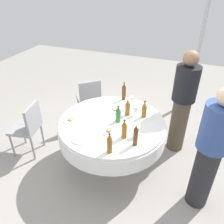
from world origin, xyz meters
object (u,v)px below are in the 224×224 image
(bottle_amber_front, at_px, (110,144))
(bottle_green_west, at_px, (118,114))
(bottle_brown_far, at_px, (124,92))
(bottle_amber_east, at_px, (128,108))
(plate_near, at_px, (115,109))
(wine_glass_west, at_px, (132,99))
(person_mid, at_px, (183,102))
(wine_glass_far, at_px, (135,109))
(plate_rear, at_px, (109,131))
(chair_south, at_px, (89,97))
(bottle_amber_south, at_px, (144,110))
(dining_table, at_px, (112,130))
(bottle_brown_inner, at_px, (136,136))
(plate_right, at_px, (81,138))
(wine_glass_front, at_px, (137,129))
(chair_west, at_px, (29,125))
(plate_north, at_px, (71,120))
(bottle_amber_mid, at_px, (124,129))
(person_inner, at_px, (210,151))

(bottle_amber_front, xyz_separation_m, bottle_green_west, (-0.61, -0.11, -0.01))
(bottle_brown_far, bearing_deg, bottle_amber_east, 24.79)
(plate_near, bearing_deg, bottle_brown_far, 177.99)
(wine_glass_west, height_order, person_mid, person_mid)
(wine_glass_far, height_order, plate_rear, wine_glass_far)
(bottle_amber_front, bearing_deg, bottle_green_west, -169.44)
(chair_south, bearing_deg, bottle_amber_south, -69.55)
(dining_table, bearing_deg, wine_glass_west, 168.46)
(dining_table, distance_m, person_mid, 1.13)
(bottle_brown_inner, distance_m, plate_right, 0.67)
(wine_glass_front, bearing_deg, person_mid, 152.46)
(bottle_brown_far, relative_size, wine_glass_west, 2.26)
(plate_rear, distance_m, person_mid, 1.22)
(bottle_green_west, relative_size, chair_west, 0.28)
(plate_near, xyz_separation_m, plate_rear, (0.52, 0.11, -0.00))
(plate_near, bearing_deg, chair_south, -129.34)
(bottle_amber_front, height_order, plate_right, bottle_amber_front)
(wine_glass_front, height_order, person_mid, person_mid)
(bottle_green_west, relative_size, plate_rear, 1.18)
(bottle_green_west, xyz_separation_m, plate_rear, (0.26, -0.03, -0.10))
(dining_table, bearing_deg, bottle_amber_south, 125.98)
(wine_glass_front, relative_size, chair_south, 0.17)
(wine_glass_front, xyz_separation_m, plate_north, (-0.01, -0.94, -0.09))
(bottle_amber_east, distance_m, person_mid, 0.84)
(bottle_brown_far, relative_size, person_mid, 0.18)
(wine_glass_far, distance_m, wine_glass_west, 0.32)
(bottle_brown_inner, bearing_deg, chair_south, -135.76)
(dining_table, relative_size, person_mid, 0.92)
(bottle_amber_mid, xyz_separation_m, plate_near, (-0.57, -0.32, -0.11))
(person_inner, bearing_deg, chair_west, -78.39)
(dining_table, height_order, bottle_brown_inner, bottle_brown_inner)
(bottle_amber_south, bearing_deg, bottle_amber_mid, -12.06)
(person_mid, distance_m, chair_west, 2.33)
(bottle_amber_south, relative_size, plate_near, 1.09)
(bottle_brown_inner, distance_m, wine_glass_front, 0.17)
(bottle_green_west, relative_size, person_mid, 0.15)
(bottle_amber_east, height_order, plate_north, bottle_amber_east)
(plate_north, bearing_deg, wine_glass_west, 138.47)
(bottle_green_west, relative_size, wine_glass_west, 1.89)
(bottle_amber_east, xyz_separation_m, bottle_green_west, (0.21, -0.07, -0.01))
(bottle_amber_mid, bearing_deg, bottle_amber_east, -167.17)
(plate_rear, bearing_deg, bottle_green_west, 173.04)
(wine_glass_far, xyz_separation_m, plate_right, (0.75, -0.47, -0.09))
(bottle_green_west, height_order, plate_rear, bottle_green_west)
(plate_rear, bearing_deg, person_mid, 138.11)
(bottle_amber_mid, bearing_deg, wine_glass_far, -178.73)
(bottle_amber_south, bearing_deg, dining_table, -54.02)
(bottle_amber_front, height_order, wine_glass_front, bottle_amber_front)
(person_inner, bearing_deg, dining_table, -90.00)
(dining_table, height_order, plate_near, plate_near)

